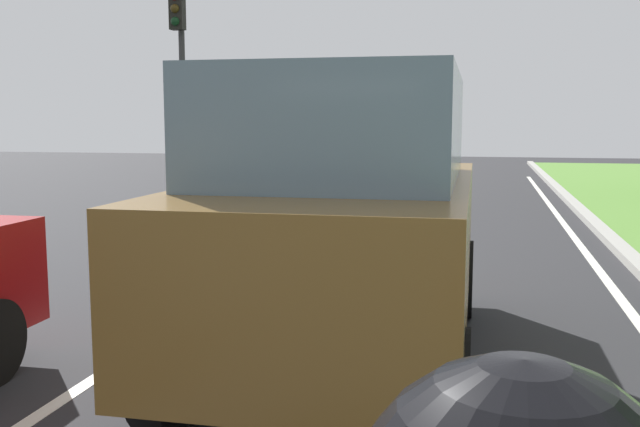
% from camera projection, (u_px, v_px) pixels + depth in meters
% --- Properties ---
extents(ground_plane, '(60.00, 60.00, 0.00)m').
position_uv_depth(ground_plane, '(331.00, 256.00, 10.32)').
color(ground_plane, '#262628').
extents(lane_line_center, '(0.12, 32.00, 0.01)m').
position_uv_depth(lane_line_center, '(284.00, 254.00, 10.48)').
color(lane_line_center, silver).
rests_on(lane_line_center, ground).
extents(lane_line_right_edge, '(0.12, 32.00, 0.01)m').
position_uv_depth(lane_line_right_edge, '(597.00, 267.00, 9.52)').
color(lane_line_right_edge, silver).
rests_on(lane_line_right_edge, ground).
extents(curb_right, '(0.24, 48.00, 0.12)m').
position_uv_depth(curb_right, '(638.00, 265.00, 9.41)').
color(curb_right, '#9E9B93').
rests_on(curb_right, ground).
extents(car_suv_ahead, '(2.01, 4.52, 2.28)m').
position_uv_depth(car_suv_ahead, '(346.00, 218.00, 5.65)').
color(car_suv_ahead, brown).
rests_on(car_suv_ahead, ground).
extents(traffic_light_overhead_left, '(0.32, 0.50, 5.21)m').
position_uv_depth(traffic_light_overhead_left, '(180.00, 53.00, 16.40)').
color(traffic_light_overhead_left, '#2D2D2D').
rests_on(traffic_light_overhead_left, ground).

